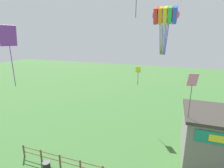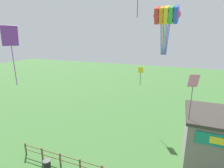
{
  "view_description": "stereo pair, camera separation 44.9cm",
  "coord_description": "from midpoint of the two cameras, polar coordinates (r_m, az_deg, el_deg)",
  "views": [
    {
      "loc": [
        4.13,
        -2.37,
        10.05
      ],
      "look_at": [
        0.0,
        9.3,
        6.66
      ],
      "focal_mm": 28.0,
      "sensor_mm": 36.0,
      "label": 1
    },
    {
      "loc": [
        4.55,
        -2.21,
        10.05
      ],
      "look_at": [
        0.0,
        9.3,
        6.66
      ],
      "focal_mm": 28.0,
      "sensor_mm": 36.0,
      "label": 2
    }
  ],
  "objects": [
    {
      "name": "kite_pink_diamond",
      "position": [
        13.25,
        25.65,
        -1.7
      ],
      "size": [
        0.74,
        0.48,
        3.7
      ],
      "color": "pink"
    },
    {
      "name": "kite_rainbow_parafoil",
      "position": [
        14.05,
        18.36,
        20.57
      ],
      "size": [
        1.97,
        1.39,
        3.5
      ],
      "color": "#E54C8C"
    },
    {
      "name": "kite_yellow_diamond",
      "position": [
        20.44,
        9.94,
        3.73
      ],
      "size": [
        0.63,
        0.5,
        2.17
      ],
      "color": "yellow"
    },
    {
      "name": "kite_purple_streamer",
      "position": [
        13.4,
        -29.34,
        11.83
      ],
      "size": [
        0.96,
        1.1,
        3.97
      ],
      "color": "purple"
    },
    {
      "name": "trash_bin",
      "position": [
        15.66,
        -19.61,
        -23.69
      ],
      "size": [
        0.59,
        0.59,
        0.82
      ],
      "color": "black",
      "rests_on": "ground_plane"
    }
  ]
}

